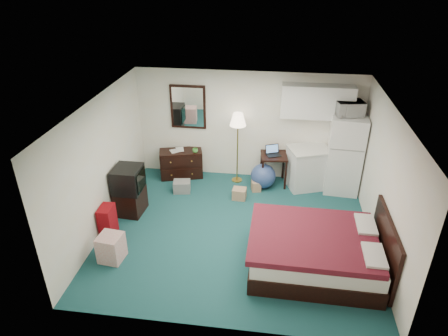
# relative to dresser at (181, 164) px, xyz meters

# --- Properties ---
(floor) EXTENTS (5.00, 4.50, 0.01)m
(floor) POSITION_rel_dresser_xyz_m (1.52, -1.98, -0.33)
(floor) COLOR #1B4146
(floor) RESTS_ON ground
(ceiling) EXTENTS (5.00, 4.50, 0.01)m
(ceiling) POSITION_rel_dresser_xyz_m (1.52, -1.98, 2.17)
(ceiling) COLOR beige
(ceiling) RESTS_ON walls
(walls) EXTENTS (5.01, 4.51, 2.50)m
(walls) POSITION_rel_dresser_xyz_m (1.52, -1.98, 0.92)
(walls) COLOR beige
(walls) RESTS_ON floor
(mirror) EXTENTS (0.80, 0.06, 1.00)m
(mirror) POSITION_rel_dresser_xyz_m (0.17, 0.24, 1.32)
(mirror) COLOR white
(mirror) RESTS_ON walls
(upper_cabinets) EXTENTS (1.50, 0.35, 0.70)m
(upper_cabinets) POSITION_rel_dresser_xyz_m (2.97, 0.10, 1.62)
(upper_cabinets) COLOR silver
(upper_cabinets) RESTS_ON walls
(headboard) EXTENTS (0.06, 1.56, 1.00)m
(headboard) POSITION_rel_dresser_xyz_m (3.98, -2.79, 0.22)
(headboard) COLOR black
(headboard) RESTS_ON walls
(dresser) EXTENTS (1.05, 0.68, 0.66)m
(dresser) POSITION_rel_dresser_xyz_m (0.00, 0.00, 0.00)
(dresser) COLOR black
(dresser) RESTS_ON floor
(floor_lamp) EXTENTS (0.36, 0.36, 1.66)m
(floor_lamp) POSITION_rel_dresser_xyz_m (1.32, -0.03, 0.50)
(floor_lamp) COLOR gold
(floor_lamp) RESTS_ON floor
(desk) EXTENTS (0.63, 0.63, 0.72)m
(desk) POSITION_rel_dresser_xyz_m (2.15, -0.05, 0.03)
(desk) COLOR black
(desk) RESTS_ON floor
(exercise_ball) EXTENTS (0.61, 0.61, 0.56)m
(exercise_ball) POSITION_rel_dresser_xyz_m (1.93, -0.25, -0.05)
(exercise_ball) COLOR navy
(exercise_ball) RESTS_ON floor
(kitchen_counter) EXTENTS (1.00, 0.88, 0.91)m
(kitchen_counter) POSITION_rel_dresser_xyz_m (2.91, -0.07, 0.12)
(kitchen_counter) COLOR silver
(kitchen_counter) RESTS_ON floor
(fridge) EXTENTS (0.77, 0.77, 1.74)m
(fridge) POSITION_rel_dresser_xyz_m (3.65, -0.10, 0.54)
(fridge) COLOR white
(fridge) RESTS_ON floor
(bed) EXTENTS (2.09, 1.64, 0.66)m
(bed) POSITION_rel_dresser_xyz_m (2.90, -2.79, -0.00)
(bed) COLOR #410612
(bed) RESTS_ON floor
(tv_stand) EXTENTS (0.56, 0.61, 0.52)m
(tv_stand) POSITION_rel_dresser_xyz_m (-0.69, -1.60, -0.07)
(tv_stand) COLOR black
(tv_stand) RESTS_ON floor
(suitcase) EXTENTS (0.24, 0.38, 0.61)m
(suitcase) POSITION_rel_dresser_xyz_m (-0.83, -2.40, -0.03)
(suitcase) COLOR #6E030B
(suitcase) RESTS_ON floor
(retail_box) EXTENTS (0.43, 0.43, 0.48)m
(retail_box) POSITION_rel_dresser_xyz_m (-0.52, -3.04, -0.09)
(retail_box) COLOR silver
(retail_box) RESTS_ON floor
(file_bin) EXTENTS (0.41, 0.33, 0.26)m
(file_bin) POSITION_rel_dresser_xyz_m (0.17, -0.69, -0.20)
(file_bin) COLOR slate
(file_bin) RESTS_ON floor
(cardboard_box_a) EXTENTS (0.30, 0.26, 0.24)m
(cardboard_box_a) POSITION_rel_dresser_xyz_m (1.46, -0.81, -0.21)
(cardboard_box_a) COLOR tan
(cardboard_box_a) RESTS_ON floor
(cardboard_box_b) EXTENTS (0.24, 0.27, 0.23)m
(cardboard_box_b) POSITION_rel_dresser_xyz_m (1.79, -0.41, -0.22)
(cardboard_box_b) COLOR tan
(cardboard_box_b) RESTS_ON floor
(laptop) EXTENTS (0.38, 0.35, 0.21)m
(laptop) POSITION_rel_dresser_xyz_m (2.14, -0.07, 0.50)
(laptop) COLOR black
(laptop) RESTS_ON desk
(crt_tv) EXTENTS (0.55, 0.59, 0.50)m
(crt_tv) POSITION_rel_dresser_xyz_m (-0.67, -1.62, 0.44)
(crt_tv) COLOR black
(crt_tv) RESTS_ON tv_stand
(microwave) EXTENTS (0.60, 0.42, 0.37)m
(microwave) POSITION_rel_dresser_xyz_m (3.61, -0.09, 1.60)
(microwave) COLOR white
(microwave) RESTS_ON fridge
(book_a) EXTENTS (0.13, 0.09, 0.20)m
(book_a) POSITION_rel_dresser_xyz_m (-0.21, -0.10, 0.43)
(book_a) COLOR tan
(book_a) RESTS_ON dresser
(book_b) EXTENTS (0.18, 0.08, 0.24)m
(book_b) POSITION_rel_dresser_xyz_m (-0.11, 0.01, 0.45)
(book_b) COLOR tan
(book_b) RESTS_ON dresser
(mug) EXTENTS (0.14, 0.11, 0.13)m
(mug) POSITION_rel_dresser_xyz_m (0.35, -0.04, 0.39)
(mug) COLOR green
(mug) RESTS_ON dresser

